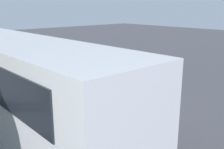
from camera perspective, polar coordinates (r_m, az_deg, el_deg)
name	(u,v)px	position (r m, az deg, el deg)	size (l,w,h in m)	color
ground_plane	(114,100)	(12.26, 0.56, -5.54)	(80.00, 80.00, 0.00)	#424247
tour_bus	(16,85)	(9.45, -20.49, -2.22)	(11.35, 2.67, 3.25)	silver
spectator_far_left	(121,97)	(9.63, 1.91, -5.05)	(0.58, 0.37, 1.68)	black
spectator_left	(100,89)	(10.51, -2.57, -3.12)	(0.58, 0.36, 1.73)	black
spectator_centre	(82,82)	(11.26, -6.58, -1.65)	(0.58, 0.34, 1.82)	black
spectator_right	(63,79)	(12.08, -10.69, -1.09)	(0.58, 0.37, 1.70)	black
spectator_far_right	(58,74)	(12.98, -11.74, 0.18)	(0.57, 0.33, 1.76)	#473823
parked_motorcycle_silver	(77,100)	(10.86, -7.69, -5.70)	(2.04, 0.64, 0.99)	black
parked_motorcycle_dark	(41,87)	(12.97, -15.30, -2.67)	(2.05, 0.58, 0.99)	black
stunt_motorcycle	(137,66)	(14.55, 5.47, 1.96)	(1.91, 0.71, 1.84)	black
traffic_cone	(173,90)	(12.97, 13.27, -3.36)	(0.34, 0.34, 0.63)	orange
bay_line_a	(149,106)	(11.54, 8.14, -7.00)	(0.27, 4.59, 0.01)	white
bay_line_b	(109,92)	(13.28, -0.65, -3.89)	(0.27, 4.53, 0.01)	white
bay_line_c	(79,81)	(15.29, -7.23, -1.49)	(0.26, 4.30, 0.01)	white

